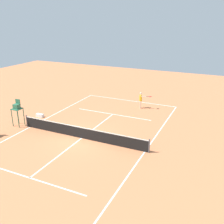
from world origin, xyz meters
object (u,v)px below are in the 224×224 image
Objects in this scene: tennis_ball at (133,116)px; equipment_bag at (40,115)px; player_serving at (141,99)px; umpire_chair at (17,108)px.

equipment_bag is (8.18, 4.05, 0.12)m from tennis_ball.
player_serving is 2.29× the size of equipment_bag.
tennis_ball is 9.12m from equipment_bag.
player_serving is 10.45m from equipment_bag.
player_serving is 2.72m from tennis_ball.
umpire_chair is at bearing -61.64° from player_serving.
tennis_ball is at bearing -16.51° from player_serving.
equipment_bag is (8.07, 6.57, -0.89)m from player_serving.
tennis_ball is 0.09× the size of equipment_bag.
umpire_chair reaches higher than player_serving.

